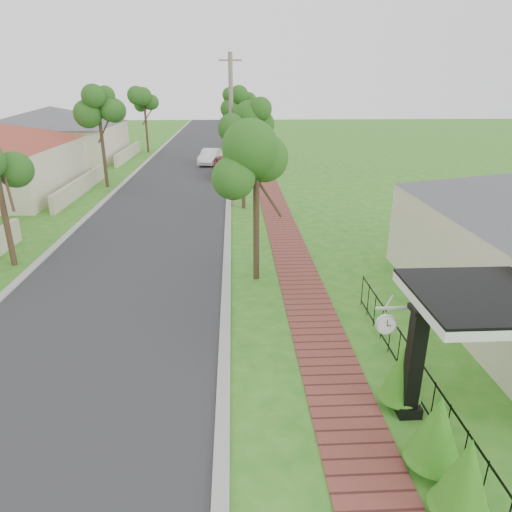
# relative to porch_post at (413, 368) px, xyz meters

# --- Properties ---
(ground) EXTENTS (160.00, 160.00, 0.00)m
(ground) POSITION_rel_porch_post_xyz_m (-4.55, 1.00, -1.12)
(ground) COLOR #29751C
(ground) RESTS_ON ground
(road) EXTENTS (7.00, 120.00, 0.02)m
(road) POSITION_rel_porch_post_xyz_m (-7.55, 21.00, -1.12)
(road) COLOR #28282B
(road) RESTS_ON ground
(kerb_right) EXTENTS (0.30, 120.00, 0.10)m
(kerb_right) POSITION_rel_porch_post_xyz_m (-3.90, 21.00, -1.12)
(kerb_right) COLOR #9E9E99
(kerb_right) RESTS_ON ground
(kerb_left) EXTENTS (0.30, 120.00, 0.10)m
(kerb_left) POSITION_rel_porch_post_xyz_m (-11.20, 21.00, -1.12)
(kerb_left) COLOR #9E9E99
(kerb_left) RESTS_ON ground
(sidewalk) EXTENTS (1.50, 120.00, 0.03)m
(sidewalk) POSITION_rel_porch_post_xyz_m (-1.30, 21.00, -1.12)
(sidewalk) COLOR brown
(sidewalk) RESTS_ON ground
(porch_post) EXTENTS (0.48, 0.48, 2.52)m
(porch_post) POSITION_rel_porch_post_xyz_m (0.00, 0.00, 0.00)
(porch_post) COLOR black
(porch_post) RESTS_ON ground
(picket_fence) EXTENTS (0.03, 8.02, 1.00)m
(picket_fence) POSITION_rel_porch_post_xyz_m (0.35, 1.00, -0.59)
(picket_fence) COLOR black
(picket_fence) RESTS_ON ground
(street_trees) EXTENTS (10.70, 37.65, 5.89)m
(street_trees) POSITION_rel_porch_post_xyz_m (-7.42, 27.84, 3.42)
(street_trees) COLOR #382619
(street_trees) RESTS_ON ground
(hedge_row) EXTENTS (0.90, 3.57, 1.67)m
(hedge_row) POSITION_rel_porch_post_xyz_m (-0.10, -1.34, -0.37)
(hedge_row) COLOR #186614
(hedge_row) RESTS_ON ground
(far_house_grey) EXTENTS (15.56, 15.56, 4.60)m
(far_house_grey) POSITION_rel_porch_post_xyz_m (-19.52, 35.00, 1.22)
(far_house_grey) COLOR beige
(far_house_grey) RESTS_ON ground
(parked_car_red) EXTENTS (2.38, 4.65, 1.52)m
(parked_car_red) POSITION_rel_porch_post_xyz_m (-4.15, 25.93, -0.36)
(parked_car_red) COLOR maroon
(parked_car_red) RESTS_ON ground
(parked_car_white) EXTENTS (2.04, 4.01, 1.26)m
(parked_car_white) POSITION_rel_porch_post_xyz_m (-5.55, 31.60, -0.49)
(parked_car_white) COLOR white
(parked_car_white) RESTS_ON ground
(near_tree) EXTENTS (1.98, 1.98, 5.09)m
(near_tree) POSITION_rel_porch_post_xyz_m (-2.84, 7.26, 2.93)
(near_tree) COLOR #382619
(near_tree) RESTS_ON ground
(utility_pole) EXTENTS (1.20, 0.24, 8.01)m
(utility_pole) POSITION_rel_porch_post_xyz_m (-3.65, 17.69, 2.94)
(utility_pole) COLOR gray
(utility_pole) RESTS_ON ground
(station_clock) EXTENTS (0.72, 0.13, 0.61)m
(station_clock) POSITION_rel_porch_post_xyz_m (-0.51, 0.40, 0.83)
(station_clock) COLOR silver
(station_clock) RESTS_ON ground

